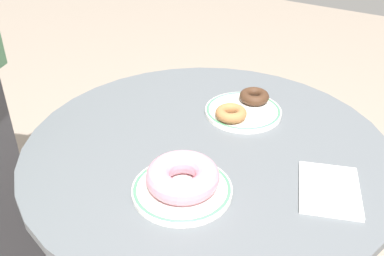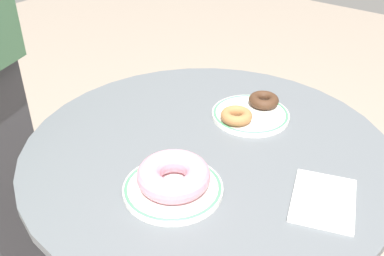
% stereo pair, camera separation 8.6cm
% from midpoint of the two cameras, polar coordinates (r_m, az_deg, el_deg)
% --- Properties ---
extents(cafe_table, '(0.74, 0.74, 0.75)m').
position_cam_midpoint_polar(cafe_table, '(1.02, -0.67, -11.93)').
color(cafe_table, '#565B60').
rests_on(cafe_table, ground).
extents(plate_left, '(0.17, 0.17, 0.01)m').
position_cam_midpoint_polar(plate_left, '(0.77, -4.49, -7.99)').
color(plate_left, white).
rests_on(plate_left, cafe_table).
extents(plate_right, '(0.17, 0.17, 0.01)m').
position_cam_midpoint_polar(plate_right, '(0.99, 4.15, 2.10)').
color(plate_right, white).
rests_on(plate_right, cafe_table).
extents(donut_pink_frosted, '(0.18, 0.18, 0.04)m').
position_cam_midpoint_polar(donut_pink_frosted, '(0.76, -4.47, -6.37)').
color(donut_pink_frosted, pink).
rests_on(donut_pink_frosted, plate_left).
extents(donut_chocolate, '(0.08, 0.08, 0.02)m').
position_cam_midpoint_polar(donut_chocolate, '(1.02, 5.64, 4.01)').
color(donut_chocolate, '#422819').
rests_on(donut_chocolate, plate_right).
extents(donut_cinnamon, '(0.07, 0.07, 0.02)m').
position_cam_midpoint_polar(donut_cinnamon, '(0.95, 2.72, 1.77)').
color(donut_cinnamon, '#A36B3D').
rests_on(donut_cinnamon, plate_right).
extents(paper_napkin, '(0.16, 0.14, 0.01)m').
position_cam_midpoint_polar(paper_napkin, '(0.80, 14.34, -7.78)').
color(paper_napkin, white).
rests_on(paper_napkin, cafe_table).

